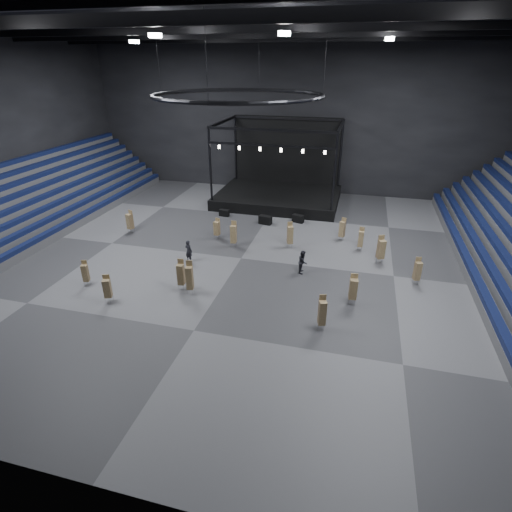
% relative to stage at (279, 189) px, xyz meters
% --- Properties ---
extents(floor, '(50.00, 50.00, 0.00)m').
position_rel_stage_xyz_m(floor, '(-0.00, -16.24, -1.45)').
color(floor, '#515154').
rests_on(floor, ground).
extents(ceiling, '(50.00, 42.00, 0.20)m').
position_rel_stage_xyz_m(ceiling, '(-0.00, -16.24, 16.55)').
color(ceiling, black).
rests_on(ceiling, wall_back).
extents(wall_back, '(50.00, 0.20, 18.00)m').
position_rel_stage_xyz_m(wall_back, '(-0.00, 4.76, 7.55)').
color(wall_back, black).
rests_on(wall_back, ground).
extents(wall_front, '(50.00, 0.20, 18.00)m').
position_rel_stage_xyz_m(wall_front, '(-0.00, -37.24, 7.55)').
color(wall_front, black).
rests_on(wall_front, ground).
extents(bleachers_left, '(7.20, 40.00, 6.40)m').
position_rel_stage_xyz_m(bleachers_left, '(-22.94, -16.24, 0.28)').
color(bleachers_left, '#4D4D50').
rests_on(bleachers_left, floor).
extents(stage, '(14.00, 10.00, 9.20)m').
position_rel_stage_xyz_m(stage, '(0.00, 0.00, 0.00)').
color(stage, black).
rests_on(stage, floor).
extents(truss_ring, '(12.30, 12.30, 5.15)m').
position_rel_stage_xyz_m(truss_ring, '(-0.00, -16.24, 11.55)').
color(truss_ring, black).
rests_on(truss_ring, ceiling).
extents(roof_girders, '(49.00, 30.35, 0.70)m').
position_rel_stage_xyz_m(roof_girders, '(-0.00, -16.24, 15.75)').
color(roof_girders, black).
rests_on(roof_girders, ceiling).
extents(floodlights, '(28.60, 16.60, 0.25)m').
position_rel_stage_xyz_m(floodlights, '(-0.00, -20.24, 15.15)').
color(floodlights, white).
rests_on(floodlights, roof_girders).
extents(flight_case_left, '(1.11, 0.64, 0.71)m').
position_rel_stage_xyz_m(flight_case_left, '(-4.72, -6.74, -1.10)').
color(flight_case_left, black).
rests_on(flight_case_left, floor).
extents(flight_case_mid, '(1.42, 0.92, 0.87)m').
position_rel_stage_xyz_m(flight_case_mid, '(0.15, -7.92, -1.01)').
color(flight_case_mid, black).
rests_on(flight_case_mid, floor).
extents(flight_case_right, '(1.32, 0.91, 0.80)m').
position_rel_stage_xyz_m(flight_case_right, '(3.34, -6.57, -1.05)').
color(flight_case_right, black).
rests_on(flight_case_right, floor).
extents(chair_stack_0, '(0.64, 0.64, 2.41)m').
position_rel_stage_xyz_m(chair_stack_0, '(3.61, -12.95, -0.20)').
color(chair_stack_0, silver).
rests_on(chair_stack_0, floor).
extents(chair_stack_1, '(0.58, 0.58, 2.02)m').
position_rel_stage_xyz_m(chair_stack_1, '(-3.39, -12.75, -0.36)').
color(chair_stack_1, silver).
rests_on(chair_stack_1, floor).
extents(chair_stack_2, '(0.61, 0.61, 2.20)m').
position_rel_stage_xyz_m(chair_stack_2, '(8.05, -10.16, -0.29)').
color(chair_stack_2, silver).
rests_on(chair_stack_2, floor).
extents(chair_stack_3, '(0.72, 0.72, 2.44)m').
position_rel_stage_xyz_m(chair_stack_3, '(11.42, -14.13, -0.16)').
color(chair_stack_3, silver).
rests_on(chair_stack_3, floor).
extents(chair_stack_4, '(0.54, 0.54, 2.58)m').
position_rel_stage_xyz_m(chair_stack_4, '(-1.95, -22.59, -0.13)').
color(chair_stack_4, silver).
rests_on(chair_stack_4, floor).
extents(chair_stack_5, '(0.56, 0.56, 2.18)m').
position_rel_stage_xyz_m(chair_stack_5, '(14.00, -17.06, -0.31)').
color(chair_stack_5, silver).
rests_on(chair_stack_5, floor).
extents(chair_stack_6, '(0.63, 0.63, 2.06)m').
position_rel_stage_xyz_m(chair_stack_6, '(-7.04, -25.07, -0.34)').
color(chair_stack_6, silver).
rests_on(chair_stack_6, floor).
extents(chair_stack_7, '(0.52, 0.52, 2.00)m').
position_rel_stage_xyz_m(chair_stack_7, '(-9.97, -23.43, -0.40)').
color(chair_stack_7, silver).
rests_on(chair_stack_7, floor).
extents(chair_stack_8, '(0.53, 0.53, 2.38)m').
position_rel_stage_xyz_m(chair_stack_8, '(-2.82, -22.16, -0.21)').
color(chair_stack_8, silver).
rests_on(chair_stack_8, floor).
extents(chair_stack_9, '(0.58, 0.58, 2.27)m').
position_rel_stage_xyz_m(chair_stack_9, '(9.44, -21.07, -0.24)').
color(chair_stack_9, silver).
rests_on(chair_stack_9, floor).
extents(chair_stack_10, '(0.67, 0.67, 2.27)m').
position_rel_stage_xyz_m(chair_stack_10, '(-12.07, -13.47, -0.24)').
color(chair_stack_10, silver).
rests_on(chair_stack_10, floor).
extents(chair_stack_11, '(0.47, 0.47, 2.16)m').
position_rel_stage_xyz_m(chair_stack_11, '(9.77, -11.99, -0.32)').
color(chair_stack_11, silver).
rests_on(chair_stack_11, floor).
extents(chair_stack_12, '(0.51, 0.51, 2.43)m').
position_rel_stage_xyz_m(chair_stack_12, '(-1.34, -14.07, -0.18)').
color(chair_stack_12, silver).
rests_on(chair_stack_12, floor).
extents(chair_stack_13, '(0.57, 0.57, 2.42)m').
position_rel_stage_xyz_m(chair_stack_13, '(7.70, -24.53, -0.21)').
color(chair_stack_13, silver).
rests_on(chair_stack_13, floor).
extents(man_center, '(0.81, 0.67, 1.92)m').
position_rel_stage_xyz_m(man_center, '(-4.07, -17.87, -0.49)').
color(man_center, black).
rests_on(man_center, floor).
extents(crew_member, '(0.72, 0.92, 1.88)m').
position_rel_stage_xyz_m(crew_member, '(5.44, -17.39, -0.51)').
color(crew_member, black).
rests_on(crew_member, floor).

